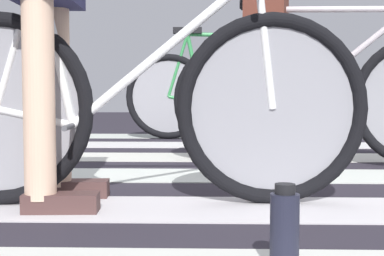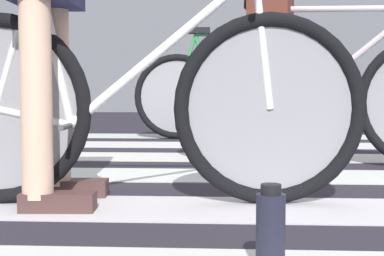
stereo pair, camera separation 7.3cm
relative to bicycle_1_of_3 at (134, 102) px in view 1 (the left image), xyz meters
The scene contains 8 objects.
ground 0.98m from the bicycle_1_of_3, 63.28° to the left, with size 18.00×14.00×0.02m.
crosswalk_markings 0.90m from the bicycle_1_of_3, 58.98° to the left, with size 5.47×5.01×0.00m.
bicycle_1_of_3 is the anchor object (origin of this frame).
cyclist_1_of_3 0.42m from the bicycle_1_of_3, behind, with size 0.33×0.42×1.02m.
bicycle_2_of_3 1.46m from the bicycle_1_of_3, 51.19° to the left, with size 1.71×0.56×0.93m.
cyclist_2_of_3 1.37m from the bicycle_1_of_3, 63.01° to the left, with size 0.38×0.45×1.02m.
bicycle_3_of_3 2.77m from the bicycle_1_of_3, 80.79° to the left, with size 1.74×0.52×0.93m.
water_bottle 0.95m from the bicycle_1_of_3, 59.59° to the right, with size 0.07×0.07×0.21m.
Camera 1 is at (-0.13, -2.94, 0.46)m, focal length 54.14 mm.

